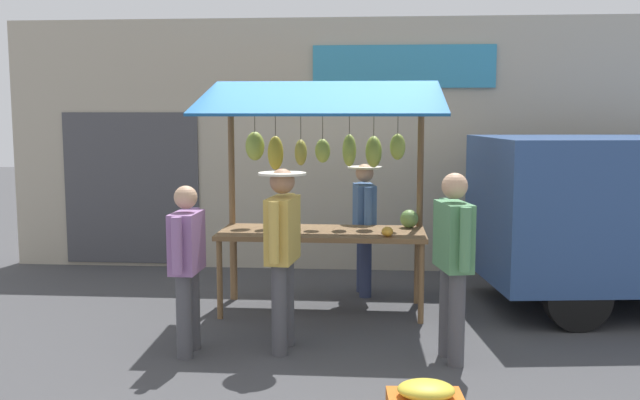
{
  "coord_description": "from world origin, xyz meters",
  "views": [
    {
      "loc": [
        -0.57,
        7.5,
        2.13
      ],
      "look_at": [
        0.0,
        0.3,
        1.25
      ],
      "focal_mm": 39.86,
      "sensor_mm": 36.0,
      "label": 1
    }
  ],
  "objects_px": {
    "shopper_in_grey_tee": "(187,259)",
    "shopper_in_striped_shirt": "(283,244)",
    "shopper_with_ponytail": "(453,253)",
    "market_stall": "(325,167)",
    "vendor_with_sunhat": "(364,219)"
  },
  "relations": [
    {
      "from": "market_stall",
      "to": "shopper_in_grey_tee",
      "type": "bearing_deg",
      "value": 54.3
    },
    {
      "from": "shopper_in_grey_tee",
      "to": "vendor_with_sunhat",
      "type": "bearing_deg",
      "value": -33.04
    },
    {
      "from": "shopper_in_grey_tee",
      "to": "shopper_with_ponytail",
      "type": "height_order",
      "value": "shopper_with_ponytail"
    },
    {
      "from": "market_stall",
      "to": "vendor_with_sunhat",
      "type": "bearing_deg",
      "value": -121.29
    },
    {
      "from": "shopper_in_grey_tee",
      "to": "shopper_with_ponytail",
      "type": "bearing_deg",
      "value": -88.81
    },
    {
      "from": "shopper_in_striped_shirt",
      "to": "shopper_with_ponytail",
      "type": "xyz_separation_m",
      "value": [
        -1.49,
        0.16,
        -0.03
      ]
    },
    {
      "from": "shopper_in_grey_tee",
      "to": "shopper_in_striped_shirt",
      "type": "distance_m",
      "value": 0.85
    },
    {
      "from": "shopper_in_striped_shirt",
      "to": "vendor_with_sunhat",
      "type": "bearing_deg",
      "value": -12.18
    },
    {
      "from": "shopper_in_grey_tee",
      "to": "market_stall",
      "type": "bearing_deg",
      "value": -34.35
    },
    {
      "from": "market_stall",
      "to": "shopper_with_ponytail",
      "type": "height_order",
      "value": "market_stall"
    },
    {
      "from": "shopper_with_ponytail",
      "to": "shopper_in_grey_tee",
      "type": "bearing_deg",
      "value": 78.15
    },
    {
      "from": "vendor_with_sunhat",
      "to": "shopper_in_striped_shirt",
      "type": "xyz_separation_m",
      "value": [
        0.69,
        2.07,
        0.07
      ]
    },
    {
      "from": "market_stall",
      "to": "shopper_in_striped_shirt",
      "type": "distance_m",
      "value": 1.53
    },
    {
      "from": "market_stall",
      "to": "shopper_in_grey_tee",
      "type": "distance_m",
      "value": 2.02
    },
    {
      "from": "market_stall",
      "to": "shopper_in_grey_tee",
      "type": "xyz_separation_m",
      "value": [
        1.11,
        1.54,
        -0.7
      ]
    }
  ]
}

